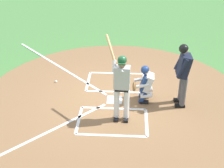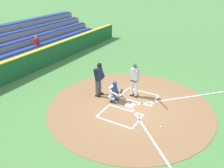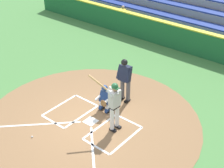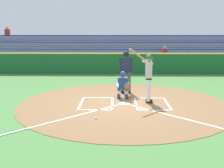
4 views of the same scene
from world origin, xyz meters
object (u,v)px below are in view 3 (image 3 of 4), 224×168
catcher (105,98)px  baseball (32,137)px  batter (114,103)px  plate_umpire (125,77)px

catcher → baseball: (0.91, 2.79, -0.55)m
batter → plate_umpire: batter is taller
plate_umpire → baseball: (1.05, 3.79, -1.04)m
catcher → baseball: catcher is taller
plate_umpire → baseball: bearing=74.5°
plate_umpire → catcher: bearing=82.0°
catcher → baseball: 2.98m
batter → baseball: bearing=49.0°
batter → plate_umpire: (0.81, -1.65, -0.02)m
plate_umpire → batter: bearing=116.1°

